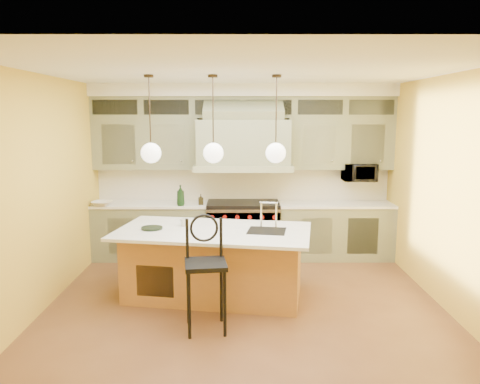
{
  "coord_description": "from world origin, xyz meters",
  "views": [
    {
      "loc": [
        -0.07,
        -5.54,
        2.4
      ],
      "look_at": [
        -0.06,
        0.7,
        1.37
      ],
      "focal_mm": 35.0,
      "sensor_mm": 36.0,
      "label": 1
    }
  ],
  "objects_px": {
    "counter_stool": "(205,265)",
    "microwave": "(359,172)",
    "range": "(243,230)",
    "kitchen_island": "(215,262)"
  },
  "relations": [
    {
      "from": "counter_stool",
      "to": "microwave",
      "type": "xyz_separation_m",
      "value": [
        2.4,
        2.78,
        0.7
      ]
    },
    {
      "from": "range",
      "to": "counter_stool",
      "type": "distance_m",
      "value": 2.73
    },
    {
      "from": "microwave",
      "to": "range",
      "type": "bearing_deg",
      "value": -176.88
    },
    {
      "from": "range",
      "to": "kitchen_island",
      "type": "bearing_deg",
      "value": -103.11
    },
    {
      "from": "counter_stool",
      "to": "microwave",
      "type": "relative_size",
      "value": 2.39
    },
    {
      "from": "kitchen_island",
      "to": "counter_stool",
      "type": "distance_m",
      "value": 1.02
    },
    {
      "from": "range",
      "to": "kitchen_island",
      "type": "xyz_separation_m",
      "value": [
        -0.4,
        -1.7,
        -0.01
      ]
    },
    {
      "from": "kitchen_island",
      "to": "range",
      "type": "bearing_deg",
      "value": 86.46
    },
    {
      "from": "range",
      "to": "microwave",
      "type": "bearing_deg",
      "value": 3.12
    },
    {
      "from": "kitchen_island",
      "to": "microwave",
      "type": "bearing_deg",
      "value": 47.12
    }
  ]
}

